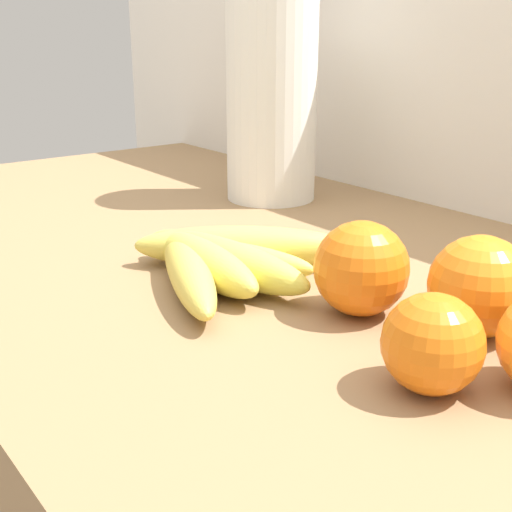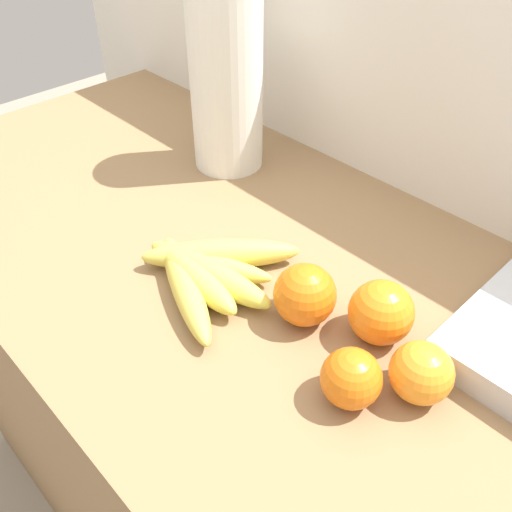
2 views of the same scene
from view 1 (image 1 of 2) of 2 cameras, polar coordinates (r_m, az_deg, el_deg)
banana_bunch at (r=0.63m, az=-3.15°, el=-0.21°), size 0.21×0.23×0.04m
orange_front at (r=0.56m, az=8.92°, el=-1.05°), size 0.08×0.08×0.08m
orange_back_left at (r=0.45m, az=14.75°, el=-7.21°), size 0.07×0.07×0.07m
orange_center at (r=0.54m, az=18.46°, el=-2.44°), size 0.08×0.08×0.08m
paper_towel_roll at (r=0.92m, az=1.33°, el=13.90°), size 0.12×0.12×0.32m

